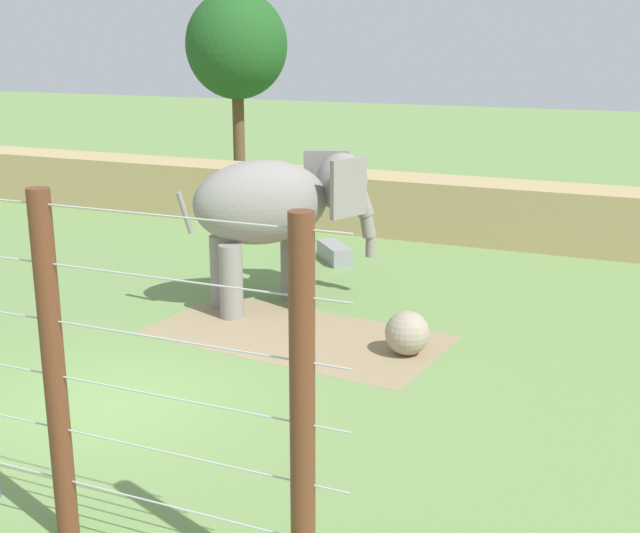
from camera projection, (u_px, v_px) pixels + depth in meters
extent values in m
plane|color=#6B8E4C|center=(115.00, 404.00, 13.16)|extent=(120.00, 120.00, 0.00)
cube|color=#937F5B|center=(297.00, 335.00, 16.21)|extent=(5.94, 3.52, 0.01)
cube|color=tan|center=(387.00, 204.00, 24.60)|extent=(36.00, 1.80, 1.68)
cylinder|color=gray|center=(292.00, 264.00, 18.32)|extent=(0.48, 0.48, 1.54)
cylinder|color=gray|center=(304.00, 274.00, 17.55)|extent=(0.48, 0.48, 1.54)
cylinder|color=gray|center=(222.00, 271.00, 17.81)|extent=(0.48, 0.48, 1.54)
cylinder|color=gray|center=(231.00, 282.00, 17.04)|extent=(0.48, 0.48, 1.54)
ellipsoid|color=gray|center=(261.00, 202.00, 17.28)|extent=(3.14, 3.08, 1.76)
ellipsoid|color=gray|center=(342.00, 182.00, 17.78)|extent=(1.62, 1.63, 1.27)
cube|color=gray|center=(326.00, 178.00, 18.35)|extent=(0.98, 0.42, 1.21)
cube|color=gray|center=(349.00, 188.00, 17.15)|extent=(0.47, 0.96, 1.21)
cylinder|color=gray|center=(362.00, 202.00, 18.06)|extent=(0.63, 0.63, 0.69)
cylinder|color=gray|center=(367.00, 223.00, 18.23)|extent=(0.48, 0.48, 0.65)
cylinder|color=gray|center=(371.00, 243.00, 18.38)|extent=(0.32, 0.32, 0.61)
cylinder|color=gray|center=(185.00, 213.00, 16.78)|extent=(0.32, 0.31, 0.88)
sphere|color=gray|center=(407.00, 333.00, 15.14)|extent=(0.82, 0.82, 0.82)
cylinder|color=brown|center=(54.00, 372.00, 9.14)|extent=(0.25, 0.25, 4.09)
cylinder|color=brown|center=(302.00, 420.00, 8.00)|extent=(0.25, 0.25, 4.09)
cube|color=gray|center=(334.00, 253.00, 21.51)|extent=(1.30, 1.38, 0.44)
cylinder|color=brown|center=(239.00, 140.00, 31.29)|extent=(0.44, 0.44, 3.73)
ellipsoid|color=#1E511E|center=(237.00, 45.00, 30.37)|extent=(3.71, 3.71, 3.90)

